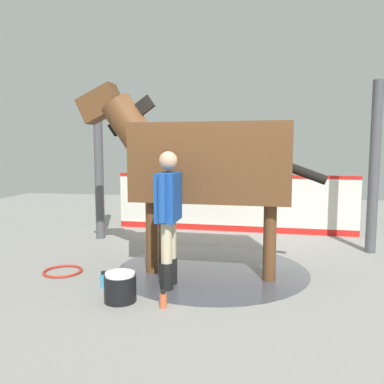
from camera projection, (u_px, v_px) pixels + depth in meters
ground_plane at (224, 270)px, 5.34m from camera, size 16.00×16.00×0.02m
wet_patch at (212, 269)px, 5.32m from camera, size 2.58×2.58×0.00m
barrier_wall at (233, 205)px, 7.73m from camera, size 0.29×4.74×1.14m
roof_post_near at (99, 165)px, 7.03m from camera, size 0.16×0.16×2.68m
roof_post_far at (374, 168)px, 6.05m from camera, size 0.16×0.16×2.68m
horse at (204, 161)px, 5.18m from camera, size 1.08×3.37×2.54m
handler at (169, 210)px, 4.56m from camera, size 0.66×0.23×1.61m
wash_bucket at (120, 287)px, 4.19m from camera, size 0.35×0.35×0.32m
bottle_shampoo at (103, 280)px, 4.61m from camera, size 0.07×0.07×0.20m
bottle_spray at (163, 300)px, 4.03m from camera, size 0.08×0.08×0.18m
hose_coil at (63, 271)px, 5.18m from camera, size 0.51×0.51×0.03m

